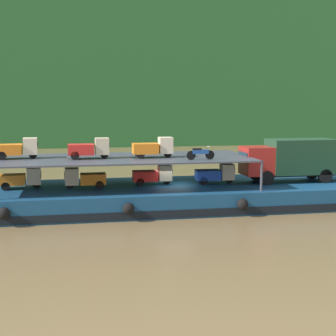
# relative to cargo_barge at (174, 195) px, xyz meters

# --- Properties ---
(ground_plane) EXTENTS (400.00, 400.00, 0.00)m
(ground_plane) POSITION_rel_cargo_barge_xyz_m (-0.00, 0.03, -0.75)
(ground_plane) COLOR brown
(hillside_far_bank) EXTENTS (126.90, 31.82, 34.37)m
(hillside_far_bank) POSITION_rel_cargo_barge_xyz_m (-0.00, 60.56, 18.61)
(hillside_far_bank) COLOR #235628
(hillside_far_bank) RESTS_ON ground
(cargo_barge) EXTENTS (27.18, 8.58, 1.50)m
(cargo_barge) POSITION_rel_cargo_barge_xyz_m (0.00, 0.00, 0.00)
(cargo_barge) COLOR navy
(cargo_barge) RESTS_ON ground
(covered_lorry) EXTENTS (7.88, 2.37, 3.10)m
(covered_lorry) POSITION_rel_cargo_barge_xyz_m (8.61, -0.17, 2.44)
(covered_lorry) COLOR maroon
(covered_lorry) RESTS_ON cargo_barge
(cargo_rack) EXTENTS (17.98, 7.21, 2.00)m
(cargo_rack) POSITION_rel_cargo_barge_xyz_m (-3.80, 0.03, 2.69)
(cargo_rack) COLOR #383D47
(cargo_rack) RESTS_ON cargo_barge
(mini_truck_lower_stern) EXTENTS (2.79, 1.29, 1.38)m
(mini_truck_lower_stern) POSITION_rel_cargo_barge_xyz_m (-10.34, 0.39, 1.44)
(mini_truck_lower_stern) COLOR orange
(mini_truck_lower_stern) RESTS_ON cargo_barge
(mini_truck_lower_aft) EXTENTS (2.74, 1.20, 1.38)m
(mini_truck_lower_aft) POSITION_rel_cargo_barge_xyz_m (-6.15, -0.21, 1.44)
(mini_truck_lower_aft) COLOR orange
(mini_truck_lower_aft) RESTS_ON cargo_barge
(mini_truck_lower_mid) EXTENTS (2.75, 1.22, 1.38)m
(mini_truck_lower_mid) POSITION_rel_cargo_barge_xyz_m (-1.40, 0.44, 1.44)
(mini_truck_lower_mid) COLOR red
(mini_truck_lower_mid) RESTS_ON cargo_barge
(mini_truck_lower_fore) EXTENTS (2.79, 1.30, 1.38)m
(mini_truck_lower_fore) POSITION_rel_cargo_barge_xyz_m (3.04, 0.05, 1.44)
(mini_truck_lower_fore) COLOR #1E47B7
(mini_truck_lower_fore) RESTS_ON cargo_barge
(mini_truck_upper_stern) EXTENTS (2.79, 1.28, 1.38)m
(mini_truck_upper_stern) POSITION_rel_cargo_barge_xyz_m (-10.51, 0.58, 3.44)
(mini_truck_upper_stern) COLOR orange
(mini_truck_upper_stern) RESTS_ON cargo_rack
(mini_truck_upper_mid) EXTENTS (2.75, 1.22, 1.38)m
(mini_truck_upper_mid) POSITION_rel_cargo_barge_xyz_m (-5.79, -0.28, 3.44)
(mini_truck_upper_mid) COLOR red
(mini_truck_upper_mid) RESTS_ON cargo_rack
(mini_truck_upper_fore) EXTENTS (2.74, 1.20, 1.38)m
(mini_truck_upper_fore) POSITION_rel_cargo_barge_xyz_m (-1.48, -0.38, 3.44)
(mini_truck_upper_fore) COLOR orange
(mini_truck_upper_fore) RESTS_ON cargo_rack
(motorcycle_upper_port) EXTENTS (1.90, 0.55, 0.87)m
(motorcycle_upper_port) POSITION_rel_cargo_barge_xyz_m (1.35, -2.13, 3.18)
(motorcycle_upper_port) COLOR black
(motorcycle_upper_port) RESTS_ON cargo_rack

